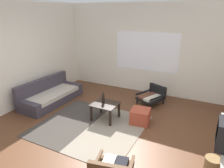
% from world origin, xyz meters
% --- Properties ---
extents(ground_plane, '(7.80, 7.80, 0.00)m').
position_xyz_m(ground_plane, '(0.00, 0.00, 0.00)').
color(ground_plane, '#56331E').
extents(far_wall_with_window, '(5.60, 0.13, 2.70)m').
position_xyz_m(far_wall_with_window, '(0.00, 3.06, 1.35)').
color(far_wall_with_window, silver).
rests_on(far_wall_with_window, ground).
extents(side_wall_left, '(0.12, 6.60, 2.70)m').
position_xyz_m(side_wall_left, '(-2.66, 0.30, 1.35)').
color(side_wall_left, silver).
rests_on(side_wall_left, ground).
extents(area_rug, '(2.24, 2.07, 0.01)m').
position_xyz_m(area_rug, '(-0.39, 0.41, 0.01)').
color(area_rug, '#38332D').
rests_on(area_rug, ground).
extents(couch, '(0.79, 1.86, 0.66)m').
position_xyz_m(couch, '(-2.10, 1.02, 0.20)').
color(couch, '#38333D').
rests_on(couch, ground).
extents(coffee_table, '(0.58, 0.54, 0.40)m').
position_xyz_m(coffee_table, '(-0.24, 0.85, 0.32)').
color(coffee_table, black).
rests_on(coffee_table, ground).
extents(armchair_by_window, '(0.77, 0.81, 0.48)m').
position_xyz_m(armchair_by_window, '(0.48, 2.25, 0.22)').
color(armchair_by_window, black).
rests_on(armchair_by_window, ground).
extents(ottoman_orange, '(0.46, 0.46, 0.34)m').
position_xyz_m(ottoman_orange, '(0.56, 1.06, 0.17)').
color(ottoman_orange, '#993D28').
rests_on(ottoman_orange, ground).
extents(glass_bottle, '(0.07, 0.07, 0.26)m').
position_xyz_m(glass_bottle, '(-0.30, 0.87, 0.51)').
color(glass_bottle, black).
rests_on(glass_bottle, coffee_table).
extents(wicker_basket, '(0.25, 0.25, 0.26)m').
position_xyz_m(wicker_basket, '(2.10, 0.11, 0.13)').
color(wicker_basket, olive).
rests_on(wicker_basket, ground).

